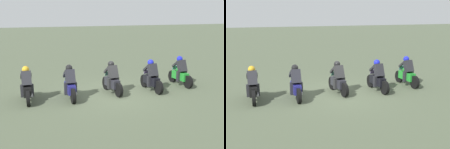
# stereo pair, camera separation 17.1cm
# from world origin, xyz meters

# --- Properties ---
(ground_plane) EXTENTS (120.00, 120.00, 0.00)m
(ground_plane) POSITION_xyz_m (0.00, 0.00, 0.00)
(ground_plane) COLOR #4B553F
(rider_lane_a) EXTENTS (2.04, 0.54, 1.51)m
(rider_lane_a) POSITION_xyz_m (0.25, -3.91, 0.62)
(rider_lane_a) COLOR black
(rider_lane_a) RESTS_ON ground_plane
(rider_lane_b) EXTENTS (2.04, 0.54, 1.51)m
(rider_lane_b) POSITION_xyz_m (-0.16, -2.01, 0.62)
(rider_lane_b) COLOR black
(rider_lane_b) RESTS_ON ground_plane
(rider_lane_c) EXTENTS (2.04, 0.55, 1.51)m
(rider_lane_c) POSITION_xyz_m (0.09, -0.08, 0.62)
(rider_lane_c) COLOR black
(rider_lane_c) RESTS_ON ground_plane
(rider_lane_d) EXTENTS (2.04, 0.55, 1.51)m
(rider_lane_d) POSITION_xyz_m (-0.14, 1.96, 0.62)
(rider_lane_d) COLOR black
(rider_lane_d) RESTS_ON ground_plane
(rider_lane_e) EXTENTS (2.04, 0.55, 1.51)m
(rider_lane_e) POSITION_xyz_m (0.17, 3.75, 0.62)
(rider_lane_e) COLOR black
(rider_lane_e) RESTS_ON ground_plane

